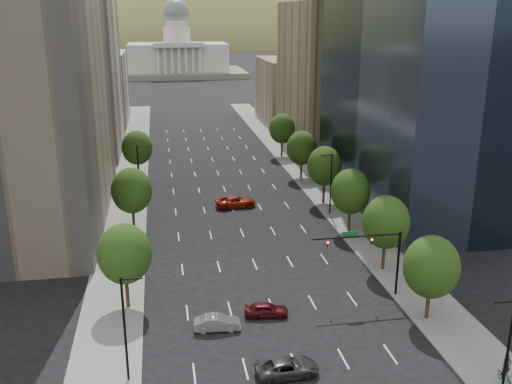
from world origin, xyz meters
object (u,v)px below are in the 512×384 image
capitol (178,57)px  car_dkgrey (287,368)px  car_maroon (266,309)px  car_silver (217,323)px  traffic_signal (376,250)px  cyclist (505,373)px  car_red_far (236,202)px

capitol → car_dkgrey: bearing=-90.2°
car_dkgrey → car_maroon: 9.52m
car_dkgrey → car_silver: car_dkgrey is taller
car_maroon → car_silver: car_maroon is taller
car_silver → car_dkgrey: bearing=-145.2°
traffic_signal → car_maroon: (-11.43, -1.91, -4.46)m
traffic_signal → cyclist: (4.94, -15.45, -4.17)m
capitol → car_maroon: bearing=-90.2°
traffic_signal → capitol: size_ratio=0.15×
car_red_far → capitol: bearing=-6.8°
car_red_far → cyclist: cyclist is taller
car_maroon → car_silver: bearing=115.8°
car_maroon → capitol: bearing=6.7°
traffic_signal → capitol: 219.99m
capitol → cyclist: 235.79m
car_maroon → car_red_far: bearing=4.3°
traffic_signal → car_dkgrey: 16.83m
cyclist → capitol: bearing=95.1°
capitol → car_red_far: size_ratio=10.08×
traffic_signal → car_silver: 17.28m
capitol → car_silver: 223.49m
car_dkgrey → capitol: bearing=-4.1°
car_dkgrey → traffic_signal: bearing=-49.1°
traffic_signal → car_red_far: size_ratio=1.53×
traffic_signal → car_silver: bearing=-167.6°
car_dkgrey → car_red_far: car_red_far is taller
car_dkgrey → car_red_far: (1.64, 42.08, 0.11)m
traffic_signal → car_red_far: (-9.89, 30.66, -4.35)m
capitol → car_maroon: 221.76m
capitol → car_maroon: (-0.90, -221.62, -7.87)m
traffic_signal → car_silver: traffic_signal is taller
car_silver → capitol: bearing=2.0°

